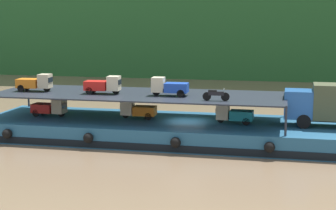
{
  "coord_description": "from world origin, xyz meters",
  "views": [
    {
      "loc": [
        7.02,
        -38.57,
        9.23
      ],
      "look_at": [
        -1.47,
        0.0,
        2.7
      ],
      "focal_mm": 56.14,
      "sensor_mm": 36.0,
      "label": 1
    }
  ],
  "objects_px": {
    "cargo_barge": "(187,131)",
    "motorcycle_upper_port": "(216,95)",
    "covered_lorry": "(336,104)",
    "mini_truck_upper_stern": "(35,83)",
    "mini_truck_upper_mid": "(103,85)",
    "mini_truck_upper_fore": "(169,87)",
    "mini_truck_lower_mid": "(234,114)",
    "mini_truck_lower_aft": "(138,110)",
    "mini_truck_lower_stern": "(50,108)"
  },
  "relations": [
    {
      "from": "mini_truck_upper_stern",
      "to": "covered_lorry",
      "type": "bearing_deg",
      "value": 1.38
    },
    {
      "from": "cargo_barge",
      "to": "mini_truck_lower_mid",
      "type": "relative_size",
      "value": 11.41
    },
    {
      "from": "covered_lorry",
      "to": "mini_truck_lower_mid",
      "type": "bearing_deg",
      "value": -178.81
    },
    {
      "from": "mini_truck_upper_fore",
      "to": "mini_truck_lower_stern",
      "type": "bearing_deg",
      "value": 177.96
    },
    {
      "from": "mini_truck_lower_mid",
      "to": "motorcycle_upper_port",
      "type": "distance_m",
      "value": 3.04
    },
    {
      "from": "cargo_barge",
      "to": "mini_truck_upper_stern",
      "type": "relative_size",
      "value": 11.37
    },
    {
      "from": "mini_truck_lower_mid",
      "to": "motorcycle_upper_port",
      "type": "height_order",
      "value": "motorcycle_upper_port"
    },
    {
      "from": "mini_truck_upper_fore",
      "to": "mini_truck_lower_mid",
      "type": "bearing_deg",
      "value": 7.01
    },
    {
      "from": "motorcycle_upper_port",
      "to": "mini_truck_lower_stern",
      "type": "bearing_deg",
      "value": 171.68
    },
    {
      "from": "cargo_barge",
      "to": "mini_truck_upper_fore",
      "type": "height_order",
      "value": "mini_truck_upper_fore"
    },
    {
      "from": "mini_truck_upper_stern",
      "to": "motorcycle_upper_port",
      "type": "distance_m",
      "value": 14.78
    },
    {
      "from": "mini_truck_lower_mid",
      "to": "covered_lorry",
      "type": "bearing_deg",
      "value": 1.19
    },
    {
      "from": "covered_lorry",
      "to": "mini_truck_upper_mid",
      "type": "bearing_deg",
      "value": -177.44
    },
    {
      "from": "covered_lorry",
      "to": "mini_truck_lower_aft",
      "type": "bearing_deg",
      "value": 179.47
    },
    {
      "from": "mini_truck_lower_mid",
      "to": "mini_truck_upper_fore",
      "type": "xyz_separation_m",
      "value": [
        -4.82,
        -0.59,
        2.0
      ]
    },
    {
      "from": "mini_truck_lower_mid",
      "to": "motorcycle_upper_port",
      "type": "bearing_deg",
      "value": -116.45
    },
    {
      "from": "cargo_barge",
      "to": "mini_truck_lower_aft",
      "type": "bearing_deg",
      "value": 175.24
    },
    {
      "from": "mini_truck_upper_fore",
      "to": "motorcycle_upper_port",
      "type": "bearing_deg",
      "value": -23.74
    },
    {
      "from": "mini_truck_lower_stern",
      "to": "cargo_barge",
      "type": "bearing_deg",
      "value": 1.03
    },
    {
      "from": "mini_truck_lower_mid",
      "to": "mini_truck_upper_stern",
      "type": "height_order",
      "value": "mini_truck_upper_stern"
    },
    {
      "from": "mini_truck_upper_mid",
      "to": "mini_truck_upper_fore",
      "type": "height_order",
      "value": "same"
    },
    {
      "from": "mini_truck_lower_aft",
      "to": "mini_truck_lower_stern",
      "type": "bearing_deg",
      "value": -175.78
    },
    {
      "from": "mini_truck_lower_mid",
      "to": "motorcycle_upper_port",
      "type": "relative_size",
      "value": 1.46
    },
    {
      "from": "mini_truck_upper_mid",
      "to": "mini_truck_upper_fore",
      "type": "xyz_separation_m",
      "value": [
        5.17,
        0.03,
        0.0
      ]
    },
    {
      "from": "cargo_barge",
      "to": "covered_lorry",
      "type": "height_order",
      "value": "covered_lorry"
    },
    {
      "from": "mini_truck_upper_stern",
      "to": "mini_truck_upper_mid",
      "type": "distance_m",
      "value": 5.79
    },
    {
      "from": "cargo_barge",
      "to": "mini_truck_upper_stern",
      "type": "bearing_deg",
      "value": -178.3
    },
    {
      "from": "mini_truck_lower_stern",
      "to": "mini_truck_upper_mid",
      "type": "distance_m",
      "value": 5.11
    },
    {
      "from": "mini_truck_upper_mid",
      "to": "motorcycle_upper_port",
      "type": "xyz_separation_m",
      "value": [
        8.88,
        -1.61,
        -0.26
      ]
    },
    {
      "from": "mini_truck_upper_fore",
      "to": "covered_lorry",
      "type": "bearing_deg",
      "value": 3.52
    },
    {
      "from": "covered_lorry",
      "to": "mini_truck_upper_stern",
      "type": "bearing_deg",
      "value": -178.62
    },
    {
      "from": "cargo_barge",
      "to": "motorcycle_upper_port",
      "type": "height_order",
      "value": "motorcycle_upper_port"
    },
    {
      "from": "motorcycle_upper_port",
      "to": "mini_truck_upper_mid",
      "type": "bearing_deg",
      "value": 169.75
    },
    {
      "from": "mini_truck_lower_aft",
      "to": "mini_truck_lower_mid",
      "type": "distance_m",
      "value": 7.52
    },
    {
      "from": "mini_truck_lower_aft",
      "to": "mini_truck_lower_mid",
      "type": "bearing_deg",
      "value": -2.19
    },
    {
      "from": "mini_truck_lower_stern",
      "to": "motorcycle_upper_port",
      "type": "relative_size",
      "value": 1.47
    },
    {
      "from": "mini_truck_lower_aft",
      "to": "motorcycle_upper_port",
      "type": "distance_m",
      "value": 7.1
    },
    {
      "from": "mini_truck_lower_mid",
      "to": "mini_truck_upper_stern",
      "type": "xyz_separation_m",
      "value": [
        -15.78,
        -0.4,
        2.0
      ]
    },
    {
      "from": "mini_truck_upper_stern",
      "to": "mini_truck_upper_mid",
      "type": "xyz_separation_m",
      "value": [
        5.79,
        -0.22,
        0.0
      ]
    },
    {
      "from": "cargo_barge",
      "to": "mini_truck_lower_mid",
      "type": "distance_m",
      "value": 3.84
    },
    {
      "from": "mini_truck_lower_aft",
      "to": "mini_truck_upper_mid",
      "type": "height_order",
      "value": "mini_truck_upper_mid"
    },
    {
      "from": "covered_lorry",
      "to": "motorcycle_upper_port",
      "type": "xyz_separation_m",
      "value": [
        -8.36,
        -2.38,
        0.74
      ]
    },
    {
      "from": "mini_truck_lower_stern",
      "to": "mini_truck_upper_stern",
      "type": "xyz_separation_m",
      "value": [
        -1.11,
        -0.16,
        2.0
      ]
    },
    {
      "from": "mini_truck_upper_mid",
      "to": "mini_truck_upper_stern",
      "type": "bearing_deg",
      "value": 177.87
    },
    {
      "from": "mini_truck_lower_mid",
      "to": "motorcycle_upper_port",
      "type": "xyz_separation_m",
      "value": [
        -1.11,
        -2.23,
        1.74
      ]
    },
    {
      "from": "covered_lorry",
      "to": "mini_truck_lower_aft",
      "type": "distance_m",
      "value": 14.8
    },
    {
      "from": "covered_lorry",
      "to": "mini_truck_upper_stern",
      "type": "distance_m",
      "value": 23.05
    },
    {
      "from": "mini_truck_upper_stern",
      "to": "motorcycle_upper_port",
      "type": "bearing_deg",
      "value": -7.08
    },
    {
      "from": "mini_truck_lower_stern",
      "to": "motorcycle_upper_port",
      "type": "height_order",
      "value": "motorcycle_upper_port"
    },
    {
      "from": "mini_truck_lower_aft",
      "to": "mini_truck_upper_stern",
      "type": "distance_m",
      "value": 8.53
    }
  ]
}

